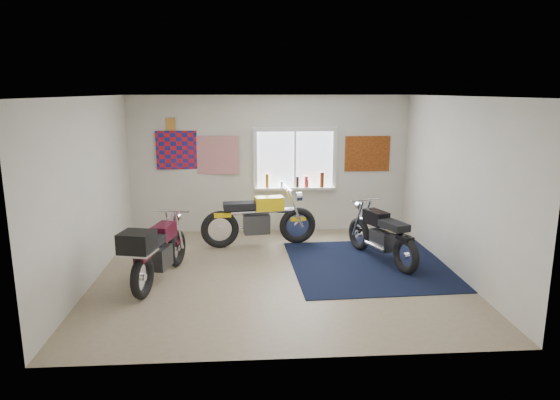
{
  "coord_description": "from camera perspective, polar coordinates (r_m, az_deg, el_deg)",
  "views": [
    {
      "loc": [
        -0.46,
        -7.28,
        2.78
      ],
      "look_at": [
        0.06,
        0.4,
        1.09
      ],
      "focal_mm": 32.0,
      "sensor_mm": 36.0,
      "label": 1
    }
  ],
  "objects": [
    {
      "name": "window_assembly",
      "position": [
        9.9,
        1.72,
        4.2
      ],
      "size": [
        1.66,
        0.17,
        1.26
      ],
      "color": "white",
      "rests_on": "room_shell"
    },
    {
      "name": "ground",
      "position": [
        7.81,
        -0.26,
        -8.46
      ],
      "size": [
        5.5,
        5.5,
        0.0
      ],
      "primitive_type": "plane",
      "color": "#9E896B",
      "rests_on": "ground"
    },
    {
      "name": "yellow_triumph",
      "position": [
        9.08,
        -2.44,
        -2.34
      ],
      "size": [
        2.12,
        0.63,
        1.07
      ],
      "rotation": [
        0.0,
        0.0,
        0.13
      ],
      "color": "black",
      "rests_on": "ground"
    },
    {
      "name": "black_chrome_bike",
      "position": [
        8.43,
        11.51,
        -4.08
      ],
      "size": [
        0.83,
        1.81,
        0.97
      ],
      "rotation": [
        0.0,
        0.0,
        1.93
      ],
      "color": "black",
      "rests_on": "navy_rug"
    },
    {
      "name": "room_shell",
      "position": [
        7.38,
        -0.28,
        3.52
      ],
      "size": [
        5.5,
        5.5,
        5.5
      ],
      "color": "white",
      "rests_on": "ground"
    },
    {
      "name": "navy_rug",
      "position": [
        8.31,
        10.14,
        -7.29
      ],
      "size": [
        2.6,
        2.7,
        0.01
      ],
      "primitive_type": "cube",
      "rotation": [
        0.0,
        0.0,
        0.04
      ],
      "color": "black",
      "rests_on": "ground"
    },
    {
      "name": "maroon_tourer",
      "position": [
        7.47,
        -14.0,
        -5.7
      ],
      "size": [
        0.81,
        1.91,
        0.97
      ],
      "rotation": [
        0.0,
        0.0,
        1.35
      ],
      "color": "black",
      "rests_on": "ground"
    },
    {
      "name": "triumph_poster",
      "position": [
        10.13,
        9.95,
        5.24
      ],
      "size": [
        0.9,
        0.03,
        0.7
      ],
      "primitive_type": "cube",
      "color": "#A54C14",
      "rests_on": "room_shell"
    },
    {
      "name": "oil_bottles",
      "position": [
        9.9,
        2.46,
        2.18
      ],
      "size": [
        1.17,
        0.09,
        0.3
      ],
      "color": "#965B15",
      "rests_on": "window_assembly"
    },
    {
      "name": "flag_display",
      "position": [
        9.89,
        -12.39,
        8.46
      ],
      "size": [
        1.6,
        0.1,
        1.17
      ],
      "color": "red",
      "rests_on": "room_shell"
    }
  ]
}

